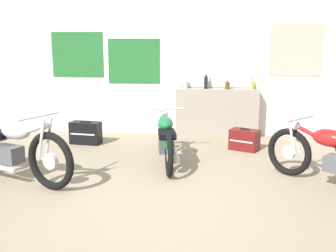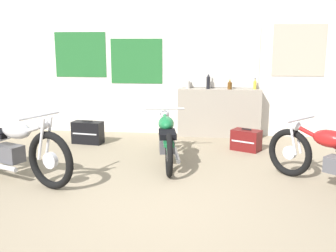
{
  "view_description": "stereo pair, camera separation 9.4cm",
  "coord_description": "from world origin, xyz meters",
  "px_view_note": "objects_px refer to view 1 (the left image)",
  "views": [
    {
      "loc": [
        0.58,
        -4.02,
        1.78
      ],
      "look_at": [
        0.08,
        1.11,
        0.7
      ],
      "focal_mm": 42.0,
      "sensor_mm": 36.0,
      "label": 1
    },
    {
      "loc": [
        0.67,
        -4.01,
        1.78
      ],
      "look_at": [
        0.08,
        1.11,
        0.7
      ],
      "focal_mm": 42.0,
      "sensor_mm": 36.0,
      "label": 2
    }
  ],
  "objects_px": {
    "bottle_center": "(227,85)",
    "bottle_right_center": "(252,84)",
    "bottle_leftmost": "(186,84)",
    "motorcycle_red": "(336,157)",
    "motorcycle_green": "(166,138)",
    "hard_case_black": "(86,133)",
    "motorcycle_silver": "(11,148)",
    "bottle_left_center": "(206,81)",
    "hard_case_darkred": "(244,140)"
  },
  "relations": [
    {
      "from": "bottle_left_center",
      "to": "hard_case_black",
      "type": "bearing_deg",
      "value": -158.6
    },
    {
      "from": "motorcycle_green",
      "to": "hard_case_black",
      "type": "bearing_deg",
      "value": 147.17
    },
    {
      "from": "bottle_right_center",
      "to": "motorcycle_silver",
      "type": "xyz_separation_m",
      "value": [
        -3.41,
        -2.88,
        -0.58
      ]
    },
    {
      "from": "bottle_leftmost",
      "to": "hard_case_black",
      "type": "height_order",
      "value": "bottle_leftmost"
    },
    {
      "from": "bottle_center",
      "to": "motorcycle_green",
      "type": "relative_size",
      "value": 0.09
    },
    {
      "from": "bottle_leftmost",
      "to": "motorcycle_red",
      "type": "height_order",
      "value": "bottle_leftmost"
    },
    {
      "from": "motorcycle_red",
      "to": "motorcycle_green",
      "type": "xyz_separation_m",
      "value": [
        -2.22,
        0.87,
        -0.02
      ]
    },
    {
      "from": "bottle_leftmost",
      "to": "bottle_right_center",
      "type": "xyz_separation_m",
      "value": [
        1.28,
        -0.0,
        0.01
      ]
    },
    {
      "from": "bottle_right_center",
      "to": "motorcycle_red",
      "type": "height_order",
      "value": "bottle_right_center"
    },
    {
      "from": "bottle_leftmost",
      "to": "motorcycle_green",
      "type": "bearing_deg",
      "value": -95.86
    },
    {
      "from": "bottle_center",
      "to": "motorcycle_red",
      "type": "bearing_deg",
      "value": -65.54
    },
    {
      "from": "hard_case_black",
      "to": "hard_case_darkred",
      "type": "height_order",
      "value": "hard_case_black"
    },
    {
      "from": "bottle_left_center",
      "to": "hard_case_black",
      "type": "distance_m",
      "value": 2.47
    },
    {
      "from": "motorcycle_silver",
      "to": "bottle_leftmost",
      "type": "bearing_deg",
      "value": 53.51
    },
    {
      "from": "hard_case_black",
      "to": "bottle_left_center",
      "type": "bearing_deg",
      "value": 21.4
    },
    {
      "from": "motorcycle_red",
      "to": "motorcycle_silver",
      "type": "relative_size",
      "value": 0.75
    },
    {
      "from": "bottle_center",
      "to": "bottle_right_center",
      "type": "xyz_separation_m",
      "value": [
        0.48,
        0.06,
        0.01
      ]
    },
    {
      "from": "bottle_leftmost",
      "to": "hard_case_black",
      "type": "bearing_deg",
      "value": -153.56
    },
    {
      "from": "bottle_right_center",
      "to": "motorcycle_red",
      "type": "bearing_deg",
      "value": -74.82
    },
    {
      "from": "motorcycle_green",
      "to": "hard_case_black",
      "type": "height_order",
      "value": "motorcycle_green"
    },
    {
      "from": "bottle_leftmost",
      "to": "hard_case_darkred",
      "type": "height_order",
      "value": "bottle_leftmost"
    },
    {
      "from": "motorcycle_green",
      "to": "hard_case_black",
      "type": "xyz_separation_m",
      "value": [
        -1.57,
        1.01,
        -0.18
      ]
    },
    {
      "from": "motorcycle_silver",
      "to": "hard_case_black",
      "type": "relative_size",
      "value": 3.46
    },
    {
      "from": "bottle_center",
      "to": "hard_case_black",
      "type": "xyz_separation_m",
      "value": [
        -2.56,
        -0.81,
        -0.81
      ]
    },
    {
      "from": "bottle_left_center",
      "to": "bottle_right_center",
      "type": "height_order",
      "value": "bottle_left_center"
    },
    {
      "from": "bottle_center",
      "to": "motorcycle_red",
      "type": "xyz_separation_m",
      "value": [
        1.22,
        -2.69,
        -0.61
      ]
    },
    {
      "from": "bottle_center",
      "to": "motorcycle_green",
      "type": "distance_m",
      "value": 2.17
    },
    {
      "from": "bottle_right_center",
      "to": "bottle_center",
      "type": "bearing_deg",
      "value": -172.43
    },
    {
      "from": "bottle_right_center",
      "to": "motorcycle_green",
      "type": "xyz_separation_m",
      "value": [
        -1.47,
        -1.88,
        -0.64
      ]
    },
    {
      "from": "bottle_left_center",
      "to": "bottle_center",
      "type": "distance_m",
      "value": 0.42
    },
    {
      "from": "bottle_leftmost",
      "to": "motorcycle_silver",
      "type": "xyz_separation_m",
      "value": [
        -2.14,
        -2.89,
        -0.58
      ]
    },
    {
      "from": "hard_case_darkred",
      "to": "hard_case_black",
      "type": "bearing_deg",
      "value": 176.85
    },
    {
      "from": "motorcycle_red",
      "to": "hard_case_black",
      "type": "bearing_deg",
      "value": 153.57
    },
    {
      "from": "motorcycle_red",
      "to": "hard_case_black",
      "type": "relative_size",
      "value": 2.6
    },
    {
      "from": "bottle_left_center",
      "to": "hard_case_darkred",
      "type": "distance_m",
      "value": 1.5
    },
    {
      "from": "bottle_left_center",
      "to": "bottle_right_center",
      "type": "xyz_separation_m",
      "value": [
        0.89,
        0.03,
        -0.05
      ]
    },
    {
      "from": "bottle_leftmost",
      "to": "motorcycle_red",
      "type": "distance_m",
      "value": 3.48
    },
    {
      "from": "bottle_left_center",
      "to": "bottle_center",
      "type": "relative_size",
      "value": 1.76
    },
    {
      "from": "motorcycle_red",
      "to": "hard_case_black",
      "type": "xyz_separation_m",
      "value": [
        -3.79,
        1.88,
        -0.2
      ]
    },
    {
      "from": "bottle_center",
      "to": "motorcycle_green",
      "type": "height_order",
      "value": "bottle_center"
    },
    {
      "from": "motorcycle_red",
      "to": "bottle_right_center",
      "type": "bearing_deg",
      "value": 105.18
    },
    {
      "from": "bottle_left_center",
      "to": "motorcycle_green",
      "type": "xyz_separation_m",
      "value": [
        -0.59,
        -1.86,
        -0.69
      ]
    },
    {
      "from": "motorcycle_silver",
      "to": "hard_case_darkred",
      "type": "distance_m",
      "value": 3.71
    },
    {
      "from": "hard_case_darkred",
      "to": "motorcycle_green",
      "type": "bearing_deg",
      "value": -145.83
    },
    {
      "from": "bottle_center",
      "to": "motorcycle_silver",
      "type": "height_order",
      "value": "bottle_center"
    },
    {
      "from": "bottle_right_center",
      "to": "motorcycle_silver",
      "type": "distance_m",
      "value": 4.51
    },
    {
      "from": "motorcycle_silver",
      "to": "bottle_left_center",
      "type": "bearing_deg",
      "value": 48.48
    },
    {
      "from": "bottle_leftmost",
      "to": "motorcycle_red",
      "type": "relative_size",
      "value": 0.13
    },
    {
      "from": "motorcycle_green",
      "to": "bottle_right_center",
      "type": "bearing_deg",
      "value": 51.99
    },
    {
      "from": "bottle_leftmost",
      "to": "bottle_left_center",
      "type": "relative_size",
      "value": 0.62
    }
  ]
}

